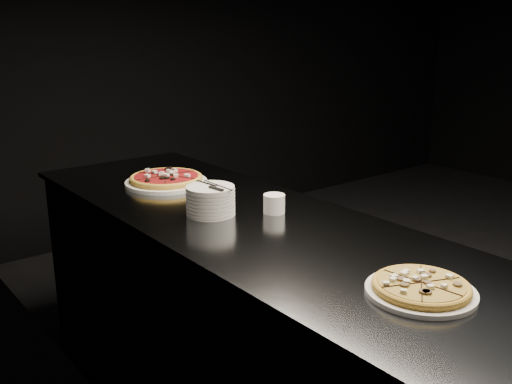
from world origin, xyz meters
TOP-DOWN VIEW (x-y plane):
  - wall_left at (-2.50, 0.00)m, footprint 0.02×5.00m
  - wall_back at (0.00, 2.50)m, footprint 5.00×0.02m
  - counter at (-2.13, 0.00)m, footprint 0.74×2.44m
  - pizza_mushroom at (-2.16, -0.69)m, footprint 0.33×0.33m
  - pizza_tomato at (-2.13, 0.65)m, footprint 0.36×0.36m
  - plate_stack at (-2.21, 0.19)m, footprint 0.18×0.18m
  - cutlery at (-2.20, 0.17)m, footprint 0.07×0.19m
  - ramekin at (-2.02, 0.06)m, footprint 0.08×0.08m

SIDE VIEW (x-z plane):
  - counter at x=-2.13m, z-range 0.00..0.92m
  - pizza_mushroom at x=-2.16m, z-range 0.92..0.95m
  - pizza_tomato at x=-2.13m, z-range 0.92..0.96m
  - ramekin at x=-2.02m, z-range 0.92..0.99m
  - plate_stack at x=-2.21m, z-range 0.92..1.03m
  - cutlery at x=-2.20m, z-range 1.03..1.03m
  - wall_left at x=-2.50m, z-range 0.00..2.80m
  - wall_back at x=0.00m, z-range 0.00..2.80m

